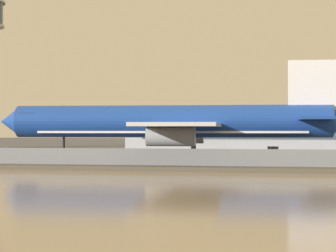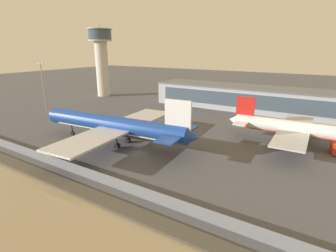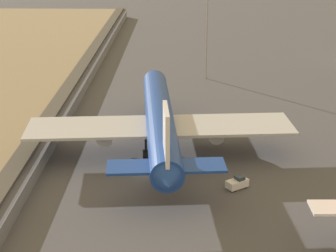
# 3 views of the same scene
# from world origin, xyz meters

# --- Properties ---
(ground_plane) EXTENTS (500.00, 500.00, 0.00)m
(ground_plane) POSITION_xyz_m (0.00, 0.00, 0.00)
(ground_plane) COLOR #4C4C51
(shoreline_seawall) EXTENTS (320.00, 3.00, 0.50)m
(shoreline_seawall) POSITION_xyz_m (0.00, -20.50, 0.25)
(shoreline_seawall) COLOR #474238
(shoreline_seawall) RESTS_ON ground
(perimeter_fence) EXTENTS (280.00, 0.10, 2.24)m
(perimeter_fence) POSITION_xyz_m (0.00, -16.00, 1.12)
(perimeter_fence) COLOR slate
(perimeter_fence) RESTS_ON ground
(cargo_jet_blue) EXTENTS (50.07, 43.32, 14.07)m
(cargo_jet_blue) POSITION_xyz_m (-9.10, 1.80, 5.37)
(cargo_jet_blue) COLOR #193D93
(cargo_jet_blue) RESTS_ON ground
(baggage_tug) EXTENTS (3.14, 3.54, 1.80)m
(baggage_tug) POSITION_xyz_m (4.03, 13.43, 0.81)
(baggage_tug) COLOR white
(baggage_tug) RESTS_ON ground
(apron_light_mast_apron_east) EXTENTS (3.20, 0.40, 20.32)m
(apron_light_mast_apron_east) POSITION_xyz_m (-53.79, 11.15, 11.44)
(apron_light_mast_apron_east) COLOR #93969B
(apron_light_mast_apron_east) RESTS_ON ground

